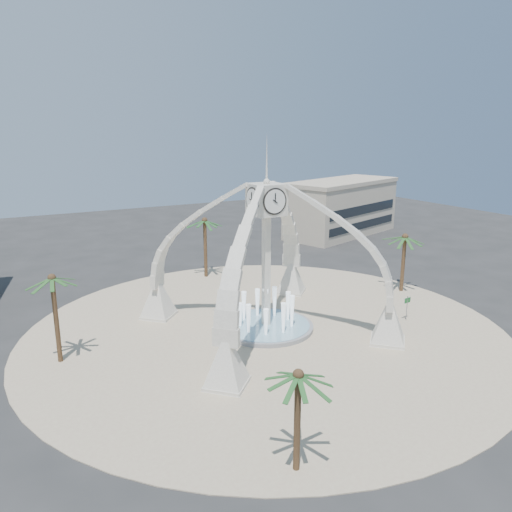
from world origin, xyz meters
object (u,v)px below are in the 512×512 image
clock_tower (266,255)px  palm_north (205,221)px  street_sign (407,303)px  palm_west (52,279)px  palm_south (298,376)px  palm_east (405,237)px  fountain (266,326)px

clock_tower → palm_north: size_ratio=2.45×
street_sign → palm_west: bearing=161.5°
palm_north → palm_south: bearing=-105.8°
palm_east → street_sign: size_ratio=2.91×
fountain → palm_north: (1.63, 16.54, 6.17)m
street_sign → palm_north: bearing=110.1°
palm_north → street_sign: bearing=-64.0°
palm_east → palm_north: size_ratio=0.90×
palm_west → palm_south: size_ratio=1.20×
fountain → palm_south: (-7.65, -16.29, 4.87)m
palm_east → palm_north: palm_north is taller
palm_east → palm_south: bearing=-144.0°
clock_tower → street_sign: (11.81, -4.35, -4.87)m
palm_west → fountain: bearing=-6.8°
clock_tower → palm_west: clock_tower is taller
clock_tower → fountain: size_ratio=2.24×
palm_west → palm_south: palm_west is taller
fountain → palm_east: (17.42, 1.92, 5.45)m
fountain → palm_west: (-16.18, 1.93, 6.00)m
palm_west → street_sign: (28.00, -6.28, -4.67)m
clock_tower → palm_south: (-7.65, -16.29, -1.33)m
fountain → street_sign: size_ratio=3.53×
palm_south → clock_tower: bearing=64.8°
clock_tower → street_sign: size_ratio=7.91×
palm_south → street_sign: size_ratio=2.60×
palm_west → palm_north: palm_north is taller
palm_east → palm_west: bearing=180.0°
fountain → palm_west: size_ratio=1.13×
palm_west → street_sign: bearing=-12.6°
palm_west → street_sign: 29.07m
fountain → palm_east: palm_east is taller
palm_east → palm_west: palm_west is taller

